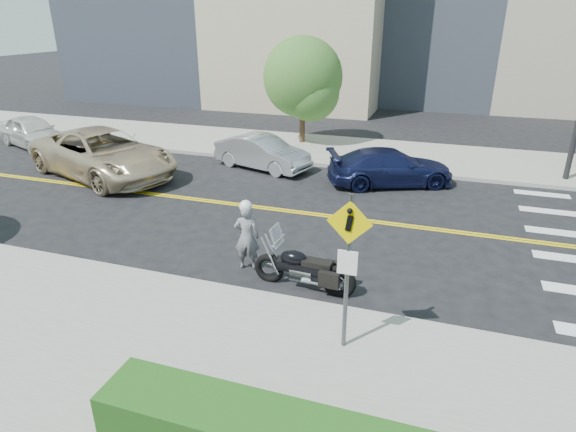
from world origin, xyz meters
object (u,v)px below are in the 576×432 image
(suv, at_px, (103,154))
(parked_car_silver, at_px, (262,152))
(motorcyclist, at_px, (247,235))
(parked_car_white, at_px, (32,132))
(parked_car_blue, at_px, (390,167))
(motorcycle, at_px, (304,260))
(pedestrian_sign, at_px, (348,259))

(suv, bearing_deg, parked_car_silver, -42.09)
(suv, height_order, parked_car_silver, suv)
(motorcyclist, bearing_deg, parked_car_white, -41.79)
(parked_car_white, bearing_deg, parked_car_blue, -69.79)
(suv, xyz_separation_m, parked_car_blue, (10.62, 2.49, -0.23))
(motorcyclist, relative_size, parked_car_blue, 0.39)
(motorcycle, relative_size, parked_car_white, 0.56)
(motorcyclist, relative_size, parked_car_white, 0.42)
(parked_car_white, distance_m, parked_car_blue, 16.79)
(motorcyclist, bearing_deg, suv, -45.13)
(suv, distance_m, parked_car_blue, 10.91)
(motorcyclist, bearing_deg, motorcycle, 150.67)
(parked_car_silver, bearing_deg, suv, 134.81)
(suv, distance_m, parked_car_silver, 6.15)
(parked_car_white, bearing_deg, motorcyclist, -97.60)
(motorcycle, height_order, parked_car_white, parked_car_white)
(pedestrian_sign, height_order, parked_car_blue, pedestrian_sign)
(motorcycle, xyz_separation_m, suv, (-9.71, 5.54, 0.18))
(motorcycle, distance_m, parked_car_silver, 9.45)
(pedestrian_sign, xyz_separation_m, motorcyclist, (-2.95, 2.44, -1.06))
(pedestrian_sign, distance_m, suv, 13.41)
(suv, bearing_deg, motorcyclist, -102.05)
(parked_car_white, height_order, parked_car_silver, parked_car_white)
(motorcyclist, bearing_deg, parked_car_blue, -121.40)
(motorcyclist, xyz_separation_m, parked_car_silver, (-2.69, 7.95, -0.23))
(motorcyclist, height_order, parked_car_blue, motorcyclist)
(parked_car_silver, bearing_deg, parked_car_white, 107.52)
(motorcyclist, xyz_separation_m, motorcycle, (1.60, -0.46, -0.18))
(pedestrian_sign, relative_size, suv, 0.47)
(pedestrian_sign, height_order, parked_car_white, pedestrian_sign)
(pedestrian_sign, bearing_deg, parked_car_blue, 92.56)
(motorcycle, height_order, suv, suv)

